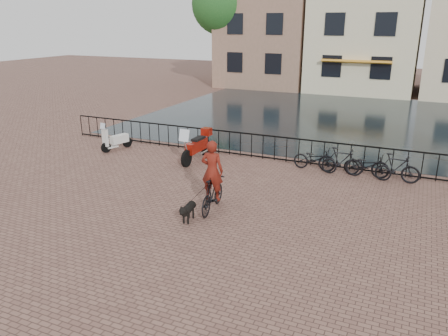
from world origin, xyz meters
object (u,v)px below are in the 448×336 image
at_px(cyclist, 212,180).
at_px(motorcycle, 196,143).
at_px(scooter, 116,135).
at_px(dog, 188,211).

distance_m(cyclist, motorcycle, 4.96).
xyz_separation_m(cyclist, motorcycle, (-2.70, 4.15, -0.19)).
bearing_deg(scooter, motorcycle, 16.73).
bearing_deg(dog, cyclist, 64.39).
bearing_deg(motorcycle, dog, -63.66).
height_order(dog, scooter, scooter).
distance_m(motorcycle, scooter, 3.97).
distance_m(cyclist, scooter, 7.87).
distance_m(dog, scooter, 8.16).
height_order(cyclist, scooter, cyclist).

